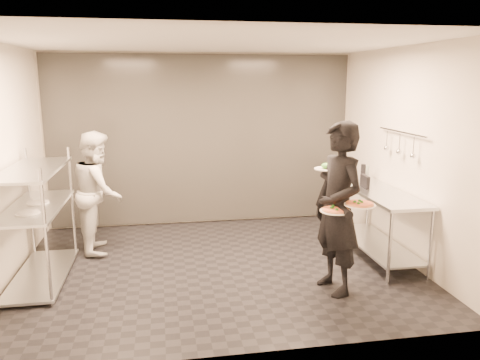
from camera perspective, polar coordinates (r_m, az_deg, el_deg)
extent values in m
cube|color=black|center=(6.16, -2.74, -10.49)|extent=(5.00, 4.00, 0.00)
cube|color=silver|center=(5.71, -3.03, 16.45)|extent=(5.00, 4.00, 0.00)
cube|color=beige|center=(7.74, -4.67, 4.90)|extent=(5.00, 0.00, 2.80)
cube|color=beige|center=(3.84, 0.73, -2.48)|extent=(5.00, 0.00, 2.80)
cube|color=beige|center=(6.02, -27.25, 1.51)|extent=(0.00, 4.00, 2.80)
cube|color=beige|center=(6.55, 19.40, 2.94)|extent=(0.00, 4.00, 2.80)
cube|color=silver|center=(7.71, -4.65, 4.87)|extent=(4.90, 0.04, 2.74)
cylinder|color=#B8B9BF|center=(6.85, -24.21, -2.64)|extent=(0.04, 0.04, 1.50)
cylinder|color=#B8B9BF|center=(5.28, -22.57, -6.68)|extent=(0.04, 0.04, 1.50)
cylinder|color=#B8B9BF|center=(6.73, -19.76, -2.52)|extent=(0.04, 0.04, 1.50)
cube|color=silver|center=(6.28, -22.96, -10.54)|extent=(0.60, 1.60, 0.03)
cube|color=silver|center=(6.02, -23.62, -3.03)|extent=(0.60, 1.60, 0.03)
cube|color=silver|center=(5.93, -23.98, 1.18)|extent=(0.60, 1.60, 0.03)
cylinder|color=silver|center=(5.69, -24.46, -3.69)|extent=(0.26, 0.26, 0.01)
cylinder|color=silver|center=(6.11, -23.42, -2.56)|extent=(0.26, 0.26, 0.01)
cylinder|color=#B8B9BF|center=(5.78, 17.79, -7.88)|extent=(0.04, 0.04, 0.90)
cylinder|color=#B8B9BF|center=(7.27, 11.59, -3.44)|extent=(0.04, 0.04, 0.90)
cylinder|color=#B8B9BF|center=(6.03, 22.22, -7.37)|extent=(0.04, 0.04, 0.90)
cylinder|color=#B8B9BF|center=(7.47, 15.32, -3.20)|extent=(0.04, 0.04, 0.90)
cube|color=silver|center=(6.70, 16.25, -7.45)|extent=(0.57, 1.71, 0.03)
cube|color=silver|center=(6.50, 16.63, -1.45)|extent=(0.60, 1.80, 0.04)
cylinder|color=#B8B9BF|center=(6.49, 19.12, 5.55)|extent=(0.02, 1.20, 0.02)
cylinder|color=#B8B9BF|center=(6.19, 20.42, 3.95)|extent=(0.01, 0.01, 0.22)
sphere|color=#B8B9BF|center=(6.21, 20.33, 2.77)|extent=(0.07, 0.07, 0.07)
cylinder|color=#B8B9BF|center=(6.49, 18.89, 4.41)|extent=(0.01, 0.01, 0.22)
sphere|color=#B8B9BF|center=(6.51, 18.81, 3.28)|extent=(0.07, 0.07, 0.07)
cylinder|color=#B8B9BF|center=(6.80, 17.49, 4.82)|extent=(0.01, 0.01, 0.22)
sphere|color=#B8B9BF|center=(6.82, 17.42, 3.74)|extent=(0.07, 0.07, 0.07)
imported|color=black|center=(5.30, 11.84, -3.43)|extent=(0.61, 0.79, 1.94)
imported|color=beige|center=(6.79, -16.88, -1.38)|extent=(0.69, 0.86, 1.69)
cylinder|color=silver|center=(5.10, 11.54, -3.72)|extent=(0.33, 0.33, 0.01)
cylinder|color=#C87C48|center=(5.09, 11.54, -3.59)|extent=(0.29, 0.29, 0.02)
cylinder|color=#B62F18|center=(5.09, 11.55, -3.48)|extent=(0.26, 0.26, 0.01)
sphere|color=#1B5613|center=(5.09, 11.55, -3.40)|extent=(0.04, 0.04, 0.04)
cylinder|color=silver|center=(5.10, 14.41, -2.96)|extent=(0.33, 0.33, 0.01)
cylinder|color=#C87C48|center=(5.10, 14.41, -2.83)|extent=(0.29, 0.29, 0.02)
cylinder|color=#B62F18|center=(5.09, 14.42, -2.72)|extent=(0.26, 0.26, 0.01)
sphere|color=#1B5613|center=(5.09, 14.42, -2.63)|extent=(0.04, 0.04, 0.04)
cylinder|color=silver|center=(5.43, 10.57, 1.34)|extent=(0.29, 0.29, 0.01)
ellipsoid|color=#236B1A|center=(5.42, 10.59, 1.70)|extent=(0.13, 0.13, 0.07)
cube|color=black|center=(6.60, 14.99, -0.19)|extent=(0.06, 0.25, 0.18)
cylinder|color=gray|center=(7.16, 13.58, 0.99)|extent=(0.06, 0.06, 0.21)
cylinder|color=gray|center=(7.20, 15.23, 0.89)|extent=(0.06, 0.06, 0.20)
cylinder|color=black|center=(7.06, 14.78, 0.89)|extent=(0.07, 0.07, 0.24)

